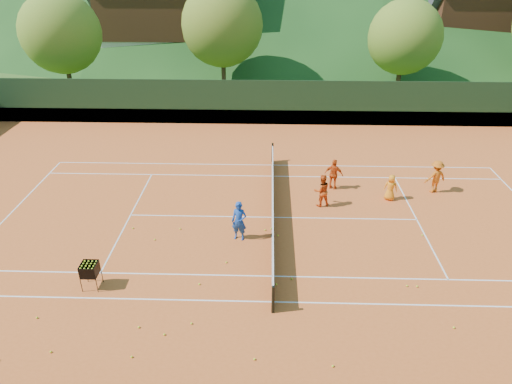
{
  "coord_description": "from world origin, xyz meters",
  "views": [
    {
      "loc": [
        -0.21,
        -17.36,
        10.76
      ],
      "look_at": [
        -0.74,
        0.0,
        1.3
      ],
      "focal_mm": 32.0,
      "sensor_mm": 36.0,
      "label": 1
    }
  ],
  "objects_px": {
    "chalet_mid": "(330,7)",
    "chalet_right": "(482,9)",
    "coach": "(239,221)",
    "student_c": "(391,188)",
    "student_b": "(334,174)",
    "tennis_net": "(273,208)",
    "student_d": "(436,177)",
    "ball_hopper": "(90,270)",
    "chalet_left": "(170,4)",
    "student_a": "(322,191)"
  },
  "relations": [
    {
      "from": "student_b",
      "to": "ball_hopper",
      "type": "bearing_deg",
      "value": 59.1
    },
    {
      "from": "coach",
      "to": "tennis_net",
      "type": "height_order",
      "value": "coach"
    },
    {
      "from": "chalet_mid",
      "to": "chalet_right",
      "type": "bearing_deg",
      "value": -15.95
    },
    {
      "from": "ball_hopper",
      "to": "chalet_right",
      "type": "height_order",
      "value": "chalet_right"
    },
    {
      "from": "chalet_mid",
      "to": "chalet_right",
      "type": "distance_m",
      "value": 14.56
    },
    {
      "from": "student_c",
      "to": "student_d",
      "type": "height_order",
      "value": "student_d"
    },
    {
      "from": "student_b",
      "to": "ball_hopper",
      "type": "relative_size",
      "value": 1.57
    },
    {
      "from": "coach",
      "to": "student_a",
      "type": "relative_size",
      "value": 1.09
    },
    {
      "from": "chalet_right",
      "to": "student_a",
      "type": "bearing_deg",
      "value": -121.6
    },
    {
      "from": "coach",
      "to": "chalet_left",
      "type": "height_order",
      "value": "chalet_left"
    },
    {
      "from": "coach",
      "to": "student_b",
      "type": "distance_m",
      "value": 6.32
    },
    {
      "from": "ball_hopper",
      "to": "chalet_right",
      "type": "bearing_deg",
      "value": 52.88
    },
    {
      "from": "tennis_net",
      "to": "chalet_right",
      "type": "relative_size",
      "value": 1.01
    },
    {
      "from": "student_c",
      "to": "student_d",
      "type": "bearing_deg",
      "value": -140.49
    },
    {
      "from": "student_d",
      "to": "chalet_mid",
      "type": "relative_size",
      "value": 0.13
    },
    {
      "from": "student_c",
      "to": "tennis_net",
      "type": "xyz_separation_m",
      "value": [
        -5.57,
        -1.8,
        -0.14
      ]
    },
    {
      "from": "student_a",
      "to": "student_b",
      "type": "relative_size",
      "value": 1.0
    },
    {
      "from": "coach",
      "to": "student_b",
      "type": "bearing_deg",
      "value": 58.08
    },
    {
      "from": "student_d",
      "to": "ball_hopper",
      "type": "height_order",
      "value": "student_d"
    },
    {
      "from": "coach",
      "to": "chalet_left",
      "type": "xyz_separation_m",
      "value": [
        -8.63,
        31.71,
        4.77
      ]
    },
    {
      "from": "coach",
      "to": "student_c",
      "type": "height_order",
      "value": "coach"
    },
    {
      "from": "student_c",
      "to": "tennis_net",
      "type": "height_order",
      "value": "student_c"
    },
    {
      "from": "student_b",
      "to": "student_a",
      "type": "bearing_deg",
      "value": 85.54
    },
    {
      "from": "chalet_mid",
      "to": "tennis_net",
      "type": "bearing_deg",
      "value": -100.01
    },
    {
      "from": "tennis_net",
      "to": "chalet_mid",
      "type": "bearing_deg",
      "value": 79.99
    },
    {
      "from": "student_d",
      "to": "chalet_right",
      "type": "relative_size",
      "value": 0.14
    },
    {
      "from": "ball_hopper",
      "to": "chalet_left",
      "type": "bearing_deg",
      "value": 95.88
    },
    {
      "from": "student_d",
      "to": "chalet_mid",
      "type": "bearing_deg",
      "value": -103.23
    },
    {
      "from": "student_c",
      "to": "ball_hopper",
      "type": "height_order",
      "value": "student_c"
    },
    {
      "from": "student_d",
      "to": "chalet_left",
      "type": "distance_m",
      "value": 33.04
    },
    {
      "from": "student_a",
      "to": "student_c",
      "type": "bearing_deg",
      "value": 176.04
    },
    {
      "from": "student_b",
      "to": "tennis_net",
      "type": "xyz_separation_m",
      "value": [
        -3.01,
        -2.84,
        -0.28
      ]
    },
    {
      "from": "student_a",
      "to": "chalet_mid",
      "type": "xyz_separation_m",
      "value": [
        3.75,
        32.85,
        4.19
      ]
    },
    {
      "from": "student_d",
      "to": "tennis_net",
      "type": "bearing_deg",
      "value": 1.87
    },
    {
      "from": "student_b",
      "to": "student_d",
      "type": "xyz_separation_m",
      "value": [
        4.9,
        -0.18,
        0.04
      ]
    },
    {
      "from": "coach",
      "to": "student_c",
      "type": "distance_m",
      "value": 7.78
    },
    {
      "from": "tennis_net",
      "to": "student_c",
      "type": "bearing_deg",
      "value": 17.9
    },
    {
      "from": "student_b",
      "to": "chalet_mid",
      "type": "distance_m",
      "value": 31.58
    },
    {
      "from": "student_b",
      "to": "chalet_right",
      "type": "height_order",
      "value": "chalet_right"
    },
    {
      "from": "student_c",
      "to": "ball_hopper",
      "type": "bearing_deg",
      "value": 48.49
    },
    {
      "from": "chalet_left",
      "to": "chalet_mid",
      "type": "height_order",
      "value": "chalet_left"
    },
    {
      "from": "coach",
      "to": "chalet_right",
      "type": "xyz_separation_m",
      "value": [
        21.37,
        31.71,
        4.38
      ]
    },
    {
      "from": "student_d",
      "to": "chalet_right",
      "type": "xyz_separation_m",
      "value": [
        12.09,
        27.34,
        4.41
      ]
    },
    {
      "from": "student_b",
      "to": "student_c",
      "type": "distance_m",
      "value": 2.76
    },
    {
      "from": "student_b",
      "to": "chalet_left",
      "type": "distance_m",
      "value": 30.5
    },
    {
      "from": "student_b",
      "to": "chalet_right",
      "type": "distance_m",
      "value": 32.35
    },
    {
      "from": "student_c",
      "to": "tennis_net",
      "type": "distance_m",
      "value": 5.85
    },
    {
      "from": "student_b",
      "to": "chalet_right",
      "type": "bearing_deg",
      "value": -102.29
    },
    {
      "from": "student_a",
      "to": "student_c",
      "type": "xyz_separation_m",
      "value": [
        3.32,
        0.65,
        -0.14
      ]
    },
    {
      "from": "chalet_mid",
      "to": "chalet_left",
      "type": "bearing_deg",
      "value": -165.96
    }
  ]
}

